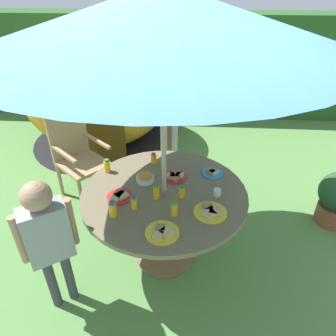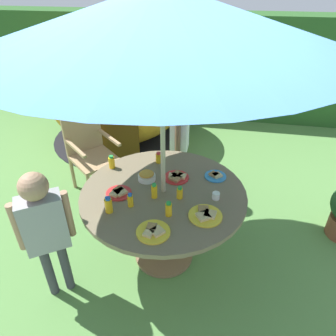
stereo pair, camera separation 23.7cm
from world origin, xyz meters
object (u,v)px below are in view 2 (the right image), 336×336
juice_bottle_front_edge (130,200)px  juice_bottle_mid_left (159,158)px  dome_tent (118,92)px  child_in_grey_shirt (44,223)px  juice_bottle_near_right (109,205)px  patio_umbrella (162,16)px  garden_table (163,205)px  plate_far_right (215,176)px  juice_bottle_spot_a (112,162)px  wooden_chair (89,146)px  juice_bottle_center_back (169,209)px  juice_bottle_spot_b (180,193)px  child_in_white_shirt (180,132)px  plate_near_left (177,177)px  cup_near (216,196)px  plate_back_edge (119,192)px  juice_bottle_center_front (154,191)px  snack_bowl (147,176)px  plate_far_left (205,215)px

juice_bottle_front_edge → juice_bottle_mid_left: bearing=83.3°
dome_tent → child_in_grey_shirt: (0.38, -2.77, 0.01)m
juice_bottle_near_right → juice_bottle_front_edge: 0.16m
patio_umbrella → juice_bottle_front_edge: patio_umbrella is taller
garden_table → plate_far_right: size_ratio=7.21×
juice_bottle_near_right → juice_bottle_spot_a: bearing=107.3°
plate_far_right → juice_bottle_near_right: size_ratio=1.41×
garden_table → juice_bottle_mid_left: juice_bottle_mid_left is taller
patio_umbrella → wooden_chair: 2.01m
child_in_grey_shirt → juice_bottle_center_back: 0.89m
plate_far_right → juice_bottle_spot_b: size_ratio=1.78×
patio_umbrella → juice_bottle_mid_left: patio_umbrella is taller
child_in_white_shirt → plate_near_left: 0.83m
garden_table → juice_bottle_mid_left: size_ratio=12.60×
juice_bottle_spot_b → cup_near: bearing=8.3°
plate_near_left → dome_tent: bearing=120.4°
plate_back_edge → juice_bottle_center_front: size_ratio=1.61×
wooden_chair → plate_back_edge: bearing=-104.0°
juice_bottle_center_front → snack_bowl: bearing=117.8°
plate_far_left → juice_bottle_spot_a: juice_bottle_spot_a is taller
child_in_white_shirt → juice_bottle_mid_left: 0.61m
snack_bowl → juice_bottle_front_edge: bearing=-95.7°
child_in_white_shirt → snack_bowl: 0.90m
juice_bottle_center_front → juice_bottle_spot_b: (0.19, 0.03, -0.01)m
child_in_white_shirt → cup_near: (0.44, -1.04, -0.00)m
child_in_grey_shirt → juice_bottle_center_back: bearing=-18.4°
plate_back_edge → juice_bottle_near_right: size_ratio=1.54×
juice_bottle_mid_left → juice_bottle_spot_a: 0.42m
child_in_white_shirt → juice_bottle_center_back: (0.12, -1.30, 0.03)m
cup_near → juice_bottle_front_edge: bearing=-161.8°
cup_near → snack_bowl: bearing=165.5°
child_in_white_shirt → cup_near: bearing=21.6°
plate_back_edge → juice_bottle_center_front: 0.29m
child_in_grey_shirt → plate_far_right: bearing=0.5°
child_in_grey_shirt → juice_bottle_center_front: 0.82m
plate_back_edge → juice_bottle_center_back: (0.44, -0.18, 0.04)m
juice_bottle_mid_left → juice_bottle_spot_b: 0.55m
garden_table → juice_bottle_near_right: 0.51m
garden_table → plate_near_left: 0.27m
snack_bowl → juice_bottle_center_front: (0.12, -0.22, 0.02)m
patio_umbrella → wooden_chair: patio_umbrella is taller
dome_tent → juice_bottle_spot_a: 2.10m
juice_bottle_front_edge → cup_near: bearing=18.2°
juice_bottle_center_front → juice_bottle_mid_left: (-0.08, 0.51, -0.01)m
juice_bottle_center_front → cup_near: size_ratio=2.15×
child_in_white_shirt → patio_umbrella: bearing=0.0°
plate_back_edge → juice_bottle_mid_left: size_ratio=1.92×
plate_back_edge → juice_bottle_center_back: juice_bottle_center_back is taller
child_in_grey_shirt → plate_far_right: child_in_grey_shirt is taller
patio_umbrella → wooden_chair: bearing=138.9°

